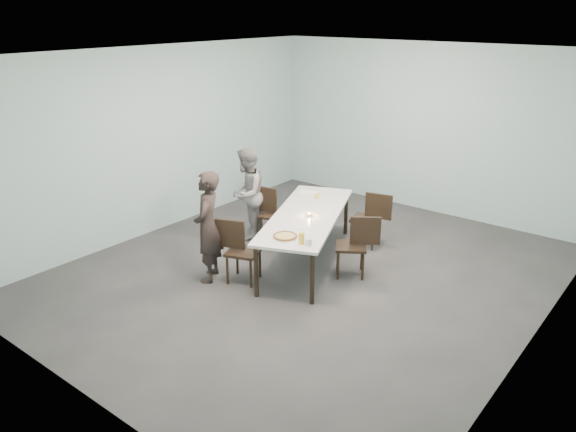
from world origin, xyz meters
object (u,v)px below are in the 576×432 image
Objects in this scene: chair_far_right at (371,215)px; tealight at (309,215)px; table at (307,217)px; water_tumbler at (309,242)px; pizza at (285,236)px; chair_far_left at (271,210)px; chair_near_left at (238,246)px; amber_tumbler at (317,196)px; diner_far at (247,193)px; side_plate at (303,227)px; beer_glass at (301,238)px; chair_near_right at (357,242)px; diner_near at (208,227)px.

chair_far_right is 1.24m from tealight.
water_tumbler is at bearing -52.50° from table.
tealight is (-0.22, 0.83, 0.00)m from pizza.
chair_far_left is 2.56× the size of pizza.
chair_near_left is 10.88× the size of amber_tumbler.
side_plate is (1.59, -0.62, 0.01)m from diner_far.
chair_far_right is (0.43, 1.10, -0.19)m from table.
chair_far_left reaches higher than side_plate.
table is 1.14m from water_tumbler.
beer_glass is 1.81m from amber_tumbler.
beer_glass is (0.32, -0.47, 0.07)m from side_plate.
tealight is (-0.19, 0.39, 0.02)m from side_plate.
chair_far_right is 9.67× the size of water_tumbler.
pizza is (-0.50, -0.97, 0.27)m from chair_near_right.
diner_near is 1.03× the size of diner_far.
chair_far_left is at bearing 155.91° from diner_near.
chair_near_right reaches higher than side_plate.
chair_far_left is at bearing 15.97° from chair_far_right.
diner_near is 1.09m from pizza.
chair_near_right is 1.00× the size of chair_far_right.
pizza is (-0.12, -1.99, 0.27)m from chair_far_right.
side_plate is (0.99, 0.82, -0.02)m from diner_near.
pizza is 4.25× the size of amber_tumbler.
pizza is at bearing 178.42° from water_tumbler.
tealight is at bearing 56.54° from diner_far.
diner_near is 10.29× the size of beer_glass.
chair_near_right is 1.09m from chair_far_right.
chair_far_left is 1.59m from chair_far_right.
table is 0.53m from side_plate.
chair_far_right is 2.00m from diner_far.
diner_near is (-1.15, -2.38, 0.27)m from chair_far_right.
diner_near is 1.36m from beer_glass.
chair_near_right is at bearing 23.66° from chair_near_left.
chair_far_left is at bearing 136.05° from pizza.
chair_near_left is 1.00× the size of chair_far_left.
side_plate is at bearing 70.66° from chair_far_right.
chair_near_right is 0.58× the size of diner_far.
diner_far reaches higher than table.
chair_far_left reaches higher than table.
water_tumbler is (0.26, -2.00, 0.29)m from chair_far_right.
chair_near_left is 1.64m from chair_near_right.
side_plate is 3.21× the size of tealight.
diner_far is (-2.12, 0.09, 0.25)m from chair_near_right.
tealight reaches higher than pizza.
beer_glass is at bearing -59.37° from tealight.
chair_far_left is 0.79m from amber_tumbler.
chair_near_left reaches higher than table.
side_plate is (-0.04, 0.44, -0.01)m from pizza.
chair_far_right is at bearing -103.68° from chair_near_right.
chair_far_left is 2.01m from beer_glass.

